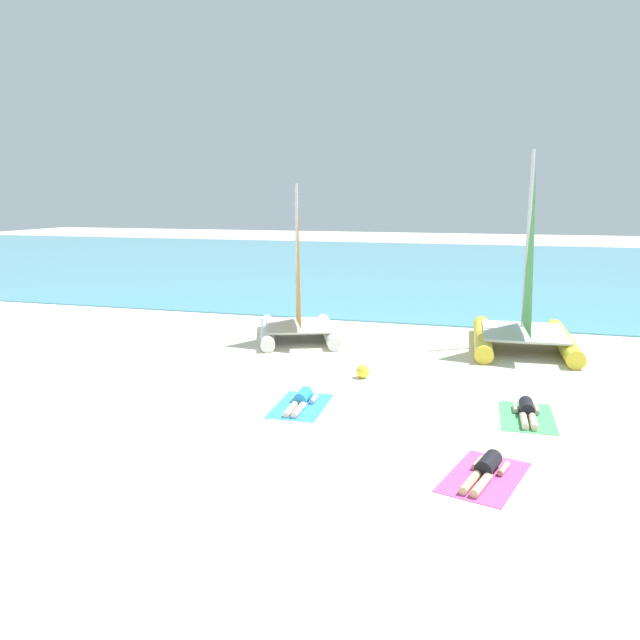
% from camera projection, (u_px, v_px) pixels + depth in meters
% --- Properties ---
extents(ground_plane, '(120.00, 120.00, 0.00)m').
position_uv_depth(ground_plane, '(360.00, 326.00, 22.33)').
color(ground_plane, beige).
extents(ocean_water, '(120.00, 40.00, 0.05)m').
position_uv_depth(ocean_water, '(426.00, 265.00, 41.82)').
color(ocean_water, '#4C9EB7').
rests_on(ocean_water, ground).
extents(sailboat_white, '(3.68, 4.47, 5.01)m').
position_uv_depth(sailboat_white, '(298.00, 317.00, 20.08)').
color(sailboat_white, white).
rests_on(sailboat_white, ground).
extents(sailboat_yellow, '(3.14, 4.71, 5.97)m').
position_uv_depth(sailboat_yellow, '(524.00, 321.00, 18.71)').
color(sailboat_yellow, yellow).
rests_on(sailboat_yellow, ground).
extents(towel_left, '(1.17, 1.94, 0.01)m').
position_uv_depth(towel_left, '(301.00, 406.00, 13.73)').
color(towel_left, '#338CD8').
rests_on(towel_left, ground).
extents(sunbather_left, '(0.56, 1.56, 0.30)m').
position_uv_depth(sunbather_left, '(301.00, 399.00, 13.77)').
color(sunbather_left, '#268CCC').
rests_on(sunbather_left, towel_left).
extents(towel_middle, '(1.57, 2.13, 0.01)m').
position_uv_depth(towel_middle, '(484.00, 477.00, 10.24)').
color(towel_middle, '#D84C99').
rests_on(towel_middle, ground).
extents(sunbather_middle, '(0.80, 1.55, 0.30)m').
position_uv_depth(sunbather_middle, '(486.00, 468.00, 10.27)').
color(sunbather_middle, black).
rests_on(sunbather_middle, towel_middle).
extents(towel_right, '(1.16, 1.93, 0.01)m').
position_uv_depth(towel_right, '(527.00, 417.00, 13.03)').
color(towel_right, '#4CB266').
rests_on(towel_right, ground).
extents(sunbather_right, '(0.55, 1.56, 0.30)m').
position_uv_depth(sunbather_right, '(527.00, 410.00, 13.07)').
color(sunbather_right, black).
rests_on(sunbather_right, towel_right).
extents(beach_ball, '(0.35, 0.35, 0.35)m').
position_uv_depth(beach_ball, '(363.00, 371.00, 15.84)').
color(beach_ball, yellow).
rests_on(beach_ball, ground).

